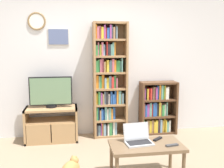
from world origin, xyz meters
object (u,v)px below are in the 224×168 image
object	(u,v)px
bookshelf_tall	(108,81)
bookshelf_short	(156,109)
laptop	(138,138)
coffee_table	(146,148)
remote_far_from_laptop	(172,145)
remote_near_laptop	(158,139)
tv_stand	(52,124)
television	(51,92)

from	to	relation	value
bookshelf_tall	bookshelf_short	distance (m)	1.05
laptop	coffee_table	bearing A→B (deg)	-39.45
laptop	bookshelf_tall	bearing A→B (deg)	89.36
remote_far_from_laptop	remote_near_laptop	bearing A→B (deg)	13.81
remote_far_from_laptop	tv_stand	bearing A→B (deg)	33.83
bookshelf_short	laptop	world-z (taller)	bookshelf_short
bookshelf_short	remote_far_from_laptop	xyz separation A→B (m)	(-0.37, -1.71, -0.02)
bookshelf_short	laptop	distance (m)	1.72
bookshelf_tall	remote_far_from_laptop	distance (m)	1.87
remote_near_laptop	remote_far_from_laptop	xyz separation A→B (m)	(0.10, -0.23, 0.00)
bookshelf_tall	laptop	bearing A→B (deg)	-84.31
bookshelf_tall	remote_far_from_laptop	bearing A→B (deg)	-72.54
tv_stand	remote_far_from_laptop	size ratio (longest dim) A/B	5.34
television	bookshelf_short	world-z (taller)	television
tv_stand	bookshelf_tall	world-z (taller)	bookshelf_tall
bookshelf_tall	remote_near_laptop	bearing A→B (deg)	-73.62
tv_stand	bookshelf_short	distance (m)	1.92
bookshelf_tall	bookshelf_short	size ratio (longest dim) A/B	2.09
laptop	remote_far_from_laptop	size ratio (longest dim) A/B	2.17
bookshelf_short	television	bearing A→B (deg)	-177.51
laptop	remote_near_laptop	size ratio (longest dim) A/B	2.37
remote_near_laptop	remote_far_from_laptop	bearing A→B (deg)	164.06
tv_stand	coffee_table	distance (m)	1.95
tv_stand	remote_near_laptop	size ratio (longest dim) A/B	5.85
television	remote_near_laptop	world-z (taller)	television
bookshelf_short	coffee_table	world-z (taller)	bookshelf_short
coffee_table	tv_stand	bearing A→B (deg)	130.02
tv_stand	remote_near_laptop	xyz separation A→B (m)	(1.44, -1.36, 0.16)
laptop	remote_far_from_laptop	distance (m)	0.42
television	laptop	bearing A→B (deg)	-51.61
bookshelf_short	laptop	xyz separation A→B (m)	(-0.75, -1.54, 0.03)
laptop	remote_near_laptop	bearing A→B (deg)	6.69
laptop	remote_far_from_laptop	xyz separation A→B (m)	(0.38, -0.17, -0.05)
remote_near_laptop	laptop	bearing A→B (deg)	63.10
laptop	tv_stand	bearing A→B (deg)	122.70
bookshelf_tall	tv_stand	bearing A→B (deg)	-173.82
remote_far_from_laptop	bookshelf_tall	bearing A→B (deg)	7.29
television	laptop	xyz separation A→B (m)	(1.16, -1.46, -0.35)
television	remote_near_laptop	bearing A→B (deg)	-44.16
laptop	television	bearing A→B (deg)	122.06
tv_stand	bookshelf_tall	bearing A→B (deg)	6.18
bookshelf_tall	remote_far_from_laptop	world-z (taller)	bookshelf_tall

